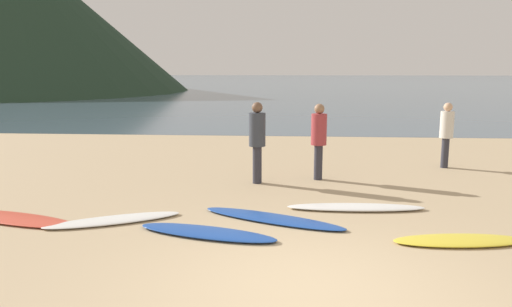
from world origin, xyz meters
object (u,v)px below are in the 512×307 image
at_px(person_2, 447,130).
at_px(surfboard_2, 207,232).
at_px(surfboard_0, 15,218).
at_px(surfboard_1, 113,220).
at_px(surfboard_4, 356,207).
at_px(person_0, 257,136).
at_px(surfboard_3, 272,218).
at_px(person_1, 319,135).
at_px(surfboard_5, 460,240).

bearing_deg(person_2, surfboard_2, -76.31).
distance_m(surfboard_0, surfboard_2, 3.25).
distance_m(surfboard_0, surfboard_1, 1.62).
distance_m(surfboard_1, surfboard_2, 1.68).
bearing_deg(surfboard_0, surfboard_4, 25.96).
bearing_deg(surfboard_4, person_0, 133.29).
bearing_deg(surfboard_3, surfboard_0, -152.60).
bearing_deg(surfboard_1, person_2, 10.04).
bearing_deg(person_1, surfboard_3, -40.20).
xyz_separation_m(surfboard_1, surfboard_2, (1.60, -0.50, 0.01)).
bearing_deg(surfboard_1, surfboard_2, -43.01).
xyz_separation_m(surfboard_0, surfboard_4, (5.59, 1.01, 0.01)).
bearing_deg(surfboard_5, surfboard_0, 169.63).
relative_size(surfboard_3, person_0, 1.45).
relative_size(surfboard_1, surfboard_5, 1.13).
relative_size(surfboard_4, person_1, 1.44).
bearing_deg(surfboard_4, person_1, 101.27).
bearing_deg(surfboard_4, surfboard_0, -171.93).
bearing_deg(surfboard_3, person_0, 122.79).
xyz_separation_m(person_1, person_2, (3.15, 1.49, -0.04)).
height_order(surfboard_2, surfboard_3, surfboard_2).
distance_m(person_1, person_2, 3.49).
bearing_deg(surfboard_3, surfboard_4, 49.96).
bearing_deg(surfboard_3, surfboard_5, 6.23).
relative_size(surfboard_2, surfboard_3, 0.88).
xyz_separation_m(surfboard_0, person_2, (8.20, 4.74, 0.90)).
relative_size(surfboard_2, person_2, 1.37).
distance_m(surfboard_1, surfboard_4, 4.08).
bearing_deg(surfboard_1, person_1, 17.66).
distance_m(surfboard_0, surfboard_5, 6.87).
xyz_separation_m(surfboard_5, person_2, (1.36, 5.28, 0.90)).
xyz_separation_m(surfboard_1, person_1, (3.43, 3.22, 0.95)).
height_order(surfboard_4, person_2, person_2).
bearing_deg(surfboard_2, surfboard_3, 53.96).
height_order(surfboard_3, surfboard_5, surfboard_5).
bearing_deg(surfboard_4, surfboard_3, -155.55).
xyz_separation_m(surfboard_4, person_2, (2.62, 3.74, 0.90)).
relative_size(surfboard_3, surfboard_4, 1.04).
xyz_separation_m(surfboard_5, person_0, (-3.10, 3.36, 0.98)).
xyz_separation_m(surfboard_1, person_0, (2.12, 2.79, 0.98)).
height_order(surfboard_4, person_1, person_1).
bearing_deg(person_1, surfboard_5, 1.84).
xyz_separation_m(surfboard_4, person_0, (-1.84, 1.82, 0.97)).
height_order(surfboard_1, surfboard_2, surfboard_2).
distance_m(surfboard_0, surfboard_3, 4.17).
height_order(surfboard_2, surfboard_4, same).
xyz_separation_m(surfboard_2, surfboard_3, (0.94, 0.76, -0.01)).
height_order(surfboard_3, person_0, person_0).
height_order(surfboard_1, surfboard_5, surfboard_5).
xyz_separation_m(surfboard_0, person_1, (5.05, 3.26, 0.95)).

